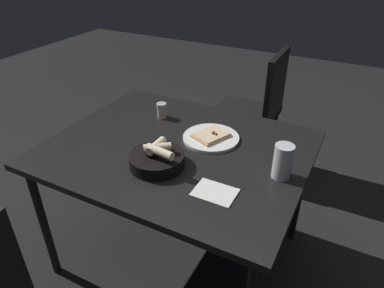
{
  "coord_description": "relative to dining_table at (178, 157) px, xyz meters",
  "views": [
    {
      "loc": [
        0.7,
        -1.18,
        1.55
      ],
      "look_at": [
        0.08,
        -0.01,
        0.75
      ],
      "focal_mm": 32.69,
      "sensor_mm": 36.0,
      "label": 1
    }
  ],
  "objects": [
    {
      "name": "ground",
      "position": [
        0.0,
        0.0,
        -0.65
      ],
      "size": [
        8.0,
        8.0,
        0.0
      ],
      "primitive_type": "plane",
      "color": "black"
    },
    {
      "name": "dining_table",
      "position": [
        0.0,
        0.0,
        0.0
      ],
      "size": [
        1.17,
        0.94,
        0.71
      ],
      "color": "black",
      "rests_on": "ground"
    },
    {
      "name": "pizza_plate",
      "position": [
        0.11,
        0.13,
        0.07
      ],
      "size": [
        0.27,
        0.27,
        0.04
      ],
      "color": "white",
      "rests_on": "dining_table"
    },
    {
      "name": "bread_basket",
      "position": [
        0.01,
        -0.17,
        0.09
      ],
      "size": [
        0.23,
        0.23,
        0.11
      ],
      "color": "black",
      "rests_on": "dining_table"
    },
    {
      "name": "beer_glass",
      "position": [
        0.48,
        -0.01,
        0.12
      ],
      "size": [
        0.08,
        0.08,
        0.14
      ],
      "color": "silver",
      "rests_on": "dining_table"
    },
    {
      "name": "pepper_shaker",
      "position": [
        -0.22,
        0.22,
        0.09
      ],
      "size": [
        0.05,
        0.05,
        0.08
      ],
      "color": "#BFB299",
      "rests_on": "dining_table"
    },
    {
      "name": "napkin",
      "position": [
        0.29,
        -0.23,
        0.06
      ],
      "size": [
        0.16,
        0.12,
        0.0
      ],
      "color": "white",
      "rests_on": "dining_table"
    },
    {
      "name": "chair_far",
      "position": [
        0.07,
        0.99,
        -0.13
      ],
      "size": [
        0.45,
        0.45,
        0.9
      ],
      "color": "black",
      "rests_on": "ground"
    }
  ]
}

